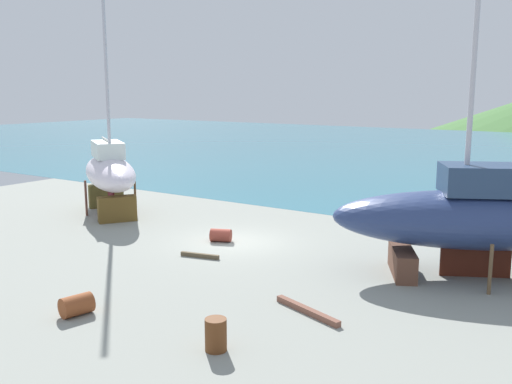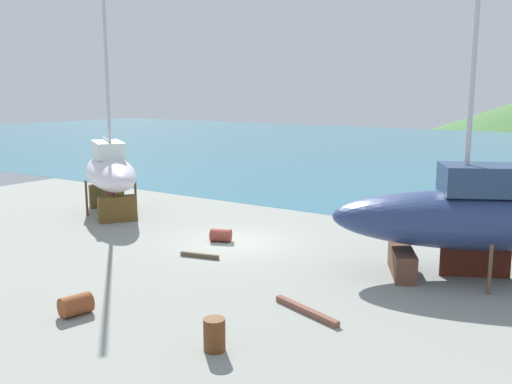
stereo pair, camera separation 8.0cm
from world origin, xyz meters
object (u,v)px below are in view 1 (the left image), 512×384
object	(u,v)px
sailboat_far_slipway	(480,217)
barrel_by_slipway	(216,335)
barrel_tipped_center	(77,305)
barrel_rust_mid	(221,235)
sailboat_small_center	(110,173)

from	to	relation	value
sailboat_far_slipway	barrel_by_slipway	size ratio (longest dim) A/B	19.18
barrel_tipped_center	barrel_rust_mid	bearing A→B (deg)	99.20
sailboat_far_slipway	barrel_rust_mid	distance (m)	10.39
sailboat_small_center	barrel_by_slipway	xyz separation A→B (m)	(14.26, -9.53, -1.75)
sailboat_small_center	barrel_tipped_center	bearing A→B (deg)	-12.43
barrel_by_slipway	sailboat_small_center	bearing A→B (deg)	146.26
barrel_rust_mid	sailboat_small_center	bearing A→B (deg)	171.09
sailboat_far_slipway	barrel_by_slipway	world-z (taller)	sailboat_far_slipway
barrel_by_slipway	barrel_tipped_center	distance (m)	4.72
sailboat_small_center	barrel_tipped_center	world-z (taller)	sailboat_small_center
sailboat_small_center	barrel_tipped_center	size ratio (longest dim) A/B	14.96
barrel_tipped_center	barrel_by_slipway	bearing A→B (deg)	5.37
sailboat_far_slipway	barrel_tipped_center	xyz separation A→B (m)	(-8.75, -9.89, -1.82)
sailboat_small_center	barrel_rust_mid	size ratio (longest dim) A/B	15.08
sailboat_far_slipway	sailboat_small_center	bearing A→B (deg)	-27.26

